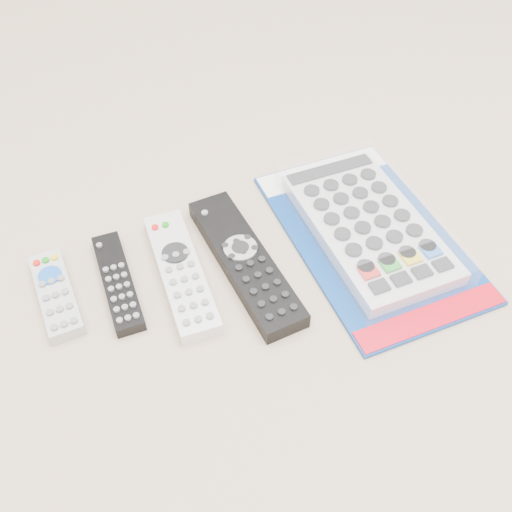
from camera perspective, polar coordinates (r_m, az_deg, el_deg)
name	(u,v)px	position (r m, az deg, el deg)	size (l,w,h in m)	color
remote_small_grey	(56,294)	(0.73, -19.36, -3.62)	(0.04, 0.13, 0.02)	#A5A5A7
remote_slim_black	(118,282)	(0.72, -13.66, -2.54)	(0.05, 0.16, 0.02)	black
remote_silver_dvd	(181,273)	(0.72, -7.51, -1.66)	(0.07, 0.20, 0.02)	silver
remote_large_black	(245,261)	(0.72, -1.09, -0.52)	(0.06, 0.24, 0.03)	black
jumbo_remote_packaged	(369,225)	(0.77, 11.20, 3.06)	(0.22, 0.34, 0.04)	navy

